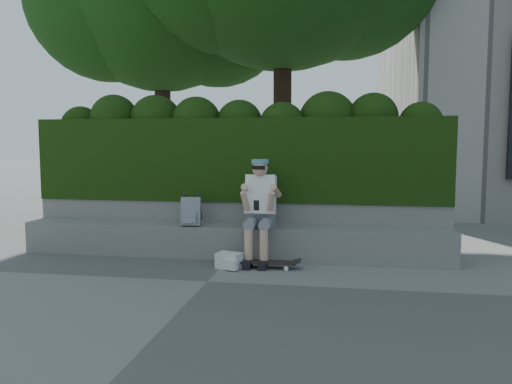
% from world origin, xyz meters
% --- Properties ---
extents(ground, '(80.00, 80.00, 0.00)m').
position_xyz_m(ground, '(0.00, 0.00, 0.00)').
color(ground, slate).
rests_on(ground, ground).
extents(bench_ledge, '(6.00, 0.45, 0.45)m').
position_xyz_m(bench_ledge, '(0.00, 1.25, 0.23)').
color(bench_ledge, gray).
rests_on(bench_ledge, ground).
extents(planter_wall, '(6.00, 0.50, 0.75)m').
position_xyz_m(planter_wall, '(0.00, 1.73, 0.38)').
color(planter_wall, gray).
rests_on(planter_wall, ground).
extents(hedge, '(6.00, 1.00, 1.20)m').
position_xyz_m(hedge, '(0.00, 1.95, 1.35)').
color(hedge, black).
rests_on(hedge, planter_wall).
extents(person, '(0.40, 0.76, 1.38)m').
position_xyz_m(person, '(0.44, 1.07, 0.75)').
color(person, slate).
rests_on(person, ground).
extents(skateboard, '(0.82, 0.21, 0.09)m').
position_xyz_m(skateboard, '(0.56, 0.73, 0.07)').
color(skateboard, black).
rests_on(skateboard, ground).
extents(backpack_plaid, '(0.29, 0.19, 0.39)m').
position_xyz_m(backpack_plaid, '(-0.54, 1.15, 0.65)').
color(backpack_plaid, '#9E9EA2').
rests_on(backpack_plaid, bench_ledge).
extents(backpack_ground, '(0.35, 0.29, 0.20)m').
position_xyz_m(backpack_ground, '(0.11, 0.65, 0.10)').
color(backpack_ground, beige).
rests_on(backpack_ground, ground).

